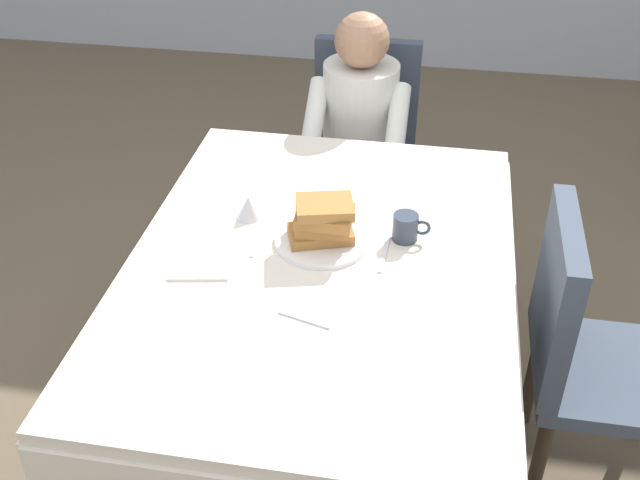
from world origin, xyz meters
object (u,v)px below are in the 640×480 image
Objects in this scene: knife_right_of_plate at (385,252)px; plate_breakfast at (322,240)px; fork_left_of_plate at (258,239)px; breakfast_stack at (323,220)px; cup_coffee at (406,227)px; chair_right_side at (581,345)px; spoon_near_edge at (304,319)px; diner_person at (359,125)px; chair_diner at (363,138)px; dining_table_main at (320,284)px; syrup_pitcher at (249,207)px.

plate_breakfast is at bearing 86.30° from knife_right_of_plate.
plate_breakfast is at bearing -85.68° from fork_left_of_plate.
cup_coffee is (0.24, 0.06, -0.04)m from breakfast_stack.
chair_right_side is 8.23× the size of cup_coffee.
spoon_near_edge is (-0.77, -0.27, 0.21)m from chair_right_side.
diner_person reaches higher than breakfast_stack.
fork_left_of_plate is at bearing 80.72° from chair_diner.
dining_table_main is 0.30m from cup_coffee.
diner_person is 14.00× the size of syrup_pitcher.
spoon_near_edge is (0.02, -1.28, 0.07)m from diner_person.
knife_right_of_plate is at bearing -123.91° from cup_coffee.
fork_left_of_plate is (0.06, -0.12, -0.04)m from syrup_pitcher.
breakfast_stack is at bearing -86.92° from fork_left_of_plate.
fork_left_of_plate is (-0.18, -1.11, 0.21)m from chair_diner.
plate_breakfast is (0.01, -0.93, 0.08)m from diner_person.
dining_table_main is 19.05× the size of syrup_pitcher.
chair_diner is at bearing 90.49° from plate_breakfast.
chair_right_side is (0.77, 0.00, -0.12)m from dining_table_main.
dining_table_main is 10.16× the size of spoon_near_edge.
breakfast_stack reaches higher than plate_breakfast.
chair_right_side is at bearing 35.17° from spoon_near_edge.
chair_diner is 1.14m from knife_right_of_plate.
spoon_near_edge is at bearing 90.98° from chair_diner.
cup_coffee reaches higher than plate_breakfast.
syrup_pitcher is 0.45m from knife_right_of_plate.
cup_coffee is 0.10m from knife_right_of_plate.
breakfast_stack is at bearing 90.90° from diner_person.
spoon_near_edge is at bearing 154.64° from knife_right_of_plate.
plate_breakfast is 0.35m from spoon_near_edge.
plate_breakfast is 0.27m from syrup_pitcher.
chair_right_side is at bearing 127.93° from diner_person.
cup_coffee is 0.75× the size of spoon_near_edge.
dining_table_main is at bearing -109.33° from fork_left_of_plate.
plate_breakfast is 1.56× the size of fork_left_of_plate.
knife_right_of_plate is (0.19, -0.02, -0.01)m from plate_breakfast.
diner_person is 1.20× the size of chair_right_side.
syrup_pitcher is (-0.49, 0.04, -0.01)m from cup_coffee.
knife_right_of_plate is at bearing -6.01° from plate_breakfast.
cup_coffee is (0.24, 0.06, 0.03)m from plate_breakfast.
diner_person is at bearing -12.46° from fork_left_of_plate.
knife_right_of_plate is at bearing 19.50° from dining_table_main.
plate_breakfast is at bearing 108.23° from spoon_near_edge.
knife_right_of_plate reaches higher than dining_table_main.
breakfast_stack is 0.36m from spoon_near_edge.
diner_person reaches higher than spoon_near_edge.
dining_table_main is 5.44× the size of plate_breakfast.
diner_person reaches higher than fork_left_of_plate.
dining_table_main is 0.19m from breakfast_stack.
fork_left_of_plate is 0.39m from spoon_near_edge.
diner_person is 0.97m from knife_right_of_plate.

